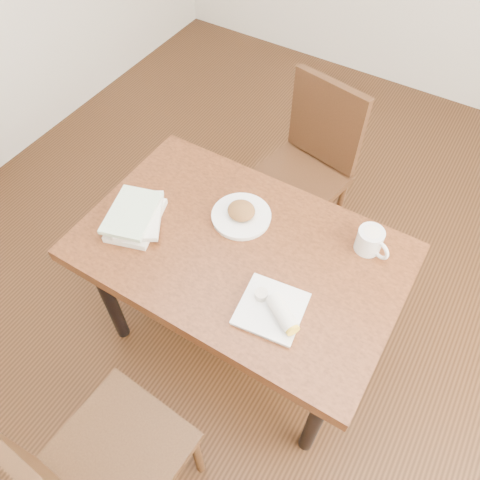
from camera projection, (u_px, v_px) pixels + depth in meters
The scene contains 9 objects.
ground at pixel (240, 336), 2.38m from camera, with size 4.00×5.00×0.01m, color #472814.
room_walls at pixel (240, 22), 1.08m from camera, with size 4.02×5.02×2.80m.
table at pixel (240, 261), 1.85m from camera, with size 1.23×0.79×0.75m.
chair_near at pixel (95, 468), 1.50m from camera, with size 0.44×0.44×0.95m.
chair_far at pixel (308, 161), 2.36m from camera, with size 0.49×0.49×0.95m.
plate_scone at pixel (241, 214), 1.85m from camera, with size 0.24×0.24×0.08m.
coffee_mug at pixel (370, 241), 1.74m from camera, with size 0.14×0.10×0.10m.
plate_burrito at pixel (275, 310), 1.59m from camera, with size 0.25×0.25×0.07m.
book_stack at pixel (136, 217), 1.83m from camera, with size 0.27×0.31×0.07m.
Camera 1 is at (0.55, -0.90, 2.18)m, focal length 35.00 mm.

